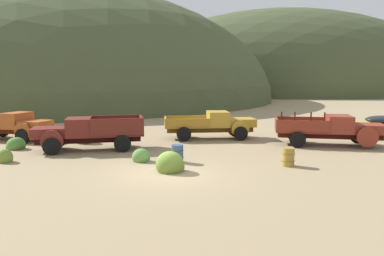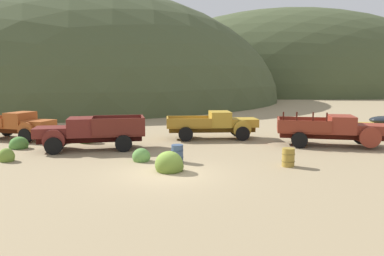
% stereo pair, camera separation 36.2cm
% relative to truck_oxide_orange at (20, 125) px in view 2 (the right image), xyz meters
% --- Properties ---
extents(ground_plane, '(300.00, 300.00, 0.00)m').
position_rel_truck_oxide_orange_xyz_m(ground_plane, '(10.76, -8.77, -0.98)').
color(ground_plane, '#998460').
extents(hill_distant, '(79.45, 87.03, 42.04)m').
position_rel_truck_oxide_orange_xyz_m(hill_distant, '(-12.41, 51.17, -0.98)').
color(hill_distant, '#424C2D').
rests_on(hill_distant, ground).
extents(hill_center, '(92.75, 52.95, 44.98)m').
position_rel_truck_oxide_orange_xyz_m(hill_center, '(36.86, 75.57, -0.98)').
color(hill_center, '#424C2D').
rests_on(hill_center, ground).
extents(truck_oxide_orange, '(5.95, 3.49, 1.89)m').
position_rel_truck_oxide_orange_xyz_m(truck_oxide_orange, '(0.00, 0.00, 0.00)').
color(truck_oxide_orange, '#51220D').
rests_on(truck_oxide_orange, ground).
extents(truck_oxblood, '(6.45, 3.40, 1.91)m').
position_rel_truck_oxide_orange_xyz_m(truck_oxblood, '(5.47, -3.48, 0.03)').
color(truck_oxblood, black).
rests_on(truck_oxblood, ground).
extents(truck_mustard, '(6.41, 2.78, 1.89)m').
position_rel_truck_oxide_orange_xyz_m(truck_mustard, '(13.55, 0.78, 0.01)').
color(truck_mustard, '#593D12').
rests_on(truck_mustard, ground).
extents(truck_rust_red, '(6.73, 3.40, 2.16)m').
position_rel_truck_oxide_orange_xyz_m(truck_rust_red, '(20.76, -1.95, 0.04)').
color(truck_rust_red, '#42140D').
rests_on(truck_rust_red, ground).
extents(oil_drum_spare, '(0.63, 0.63, 0.88)m').
position_rel_truck_oxide_orange_xyz_m(oil_drum_spare, '(11.11, -6.56, -0.54)').
color(oil_drum_spare, '#384C6B').
rests_on(oil_drum_spare, ground).
extents(oil_drum_by_truck, '(0.63, 0.63, 0.88)m').
position_rel_truck_oxide_orange_xyz_m(oil_drum_by_truck, '(16.41, -7.34, -0.54)').
color(oil_drum_by_truck, olive).
rests_on(oil_drum_by_truck, ground).
extents(bush_between_trucks, '(1.13, 0.97, 0.91)m').
position_rel_truck_oxide_orange_xyz_m(bush_between_trucks, '(1.39, -3.14, -0.75)').
color(bush_between_trucks, '#4C8438').
rests_on(bush_between_trucks, ground).
extents(bush_back_edge, '(1.18, 1.06, 1.27)m').
position_rel_truck_oxide_orange_xyz_m(bush_back_edge, '(4.86, -1.09, -0.67)').
color(bush_back_edge, '#5B8E42').
rests_on(bush_back_edge, ground).
extents(bush_front_left, '(0.80, 0.72, 0.87)m').
position_rel_truck_oxide_orange_xyz_m(bush_front_left, '(2.50, -6.55, -0.77)').
color(bush_front_left, olive).
rests_on(bush_front_left, ground).
extents(bush_lone_scrub, '(0.92, 0.83, 0.85)m').
position_rel_truck_oxide_orange_xyz_m(bush_lone_scrub, '(9.28, -6.38, -0.77)').
color(bush_lone_scrub, '#5B8E42').
rests_on(bush_lone_scrub, ground).
extents(bush_front_right, '(1.29, 1.19, 1.19)m').
position_rel_truck_oxide_orange_xyz_m(bush_front_right, '(10.86, -8.33, -0.70)').
color(bush_front_right, olive).
rests_on(bush_front_right, ground).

